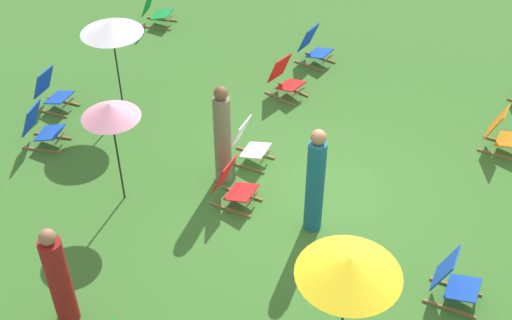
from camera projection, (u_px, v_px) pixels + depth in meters
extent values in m
plane|color=#386B28|center=(322.00, 201.00, 11.24)|extent=(40.00, 40.00, 0.00)
cube|color=olive|center=(42.00, 150.00, 12.27)|extent=(0.17, 0.75, 0.04)
cube|color=olive|center=(53.00, 136.00, 12.60)|extent=(0.17, 0.75, 0.04)
cube|color=#1947B7|center=(50.00, 133.00, 12.26)|extent=(0.55, 0.51, 0.13)
cube|color=#1947B7|center=(31.00, 118.00, 12.14)|extent=(0.52, 0.33, 0.57)
cylinder|color=olive|center=(61.00, 137.00, 12.27)|extent=(0.44, 0.11, 0.03)
cube|color=olive|center=(156.00, 28.00, 15.84)|extent=(0.16, 0.76, 0.04)
cube|color=olive|center=(162.00, 19.00, 16.17)|extent=(0.16, 0.76, 0.04)
cube|color=#148C38|center=(162.00, 14.00, 15.83)|extent=(0.55, 0.51, 0.13)
cube|color=#148C38|center=(149.00, 2.00, 15.70)|extent=(0.51, 0.32, 0.57)
cylinder|color=olive|center=(170.00, 18.00, 15.83)|extent=(0.44, 0.10, 0.03)
cube|color=olive|center=(310.00, 66.00, 14.51)|extent=(0.19, 0.75, 0.04)
cube|color=olive|center=(320.00, 58.00, 14.79)|extent=(0.19, 0.75, 0.04)
cube|color=#1947B7|center=(320.00, 53.00, 14.45)|extent=(0.56, 0.52, 0.13)
cube|color=#1947B7|center=(308.00, 37.00, 14.40)|extent=(0.52, 0.34, 0.57)
cylinder|color=olive|center=(328.00, 59.00, 14.40)|extent=(0.44, 0.12, 0.03)
cube|color=olive|center=(280.00, 99.00, 13.56)|extent=(0.26, 0.74, 0.04)
cube|color=olive|center=(293.00, 89.00, 13.81)|extent=(0.26, 0.74, 0.04)
cube|color=red|center=(291.00, 85.00, 13.48)|extent=(0.59, 0.56, 0.13)
cube|color=red|center=(279.00, 68.00, 13.45)|extent=(0.53, 0.38, 0.57)
cylinder|color=olive|center=(299.00, 92.00, 13.42)|extent=(0.43, 0.16, 0.03)
cube|color=olive|center=(245.00, 167.00, 11.90)|extent=(0.05, 0.76, 0.04)
cube|color=olive|center=(255.00, 153.00, 12.21)|extent=(0.05, 0.76, 0.04)
cube|color=white|center=(255.00, 150.00, 11.86)|extent=(0.49, 0.44, 0.13)
cube|color=white|center=(240.00, 133.00, 11.78)|extent=(0.49, 0.26, 0.57)
cylinder|color=olive|center=(266.00, 156.00, 11.84)|extent=(0.44, 0.04, 0.03)
cube|color=olive|center=(51.00, 113.00, 13.17)|extent=(0.05, 0.76, 0.04)
cube|color=olive|center=(64.00, 101.00, 13.49)|extent=(0.05, 0.76, 0.04)
cube|color=#1947B7|center=(59.00, 97.00, 13.14)|extent=(0.49, 0.44, 0.13)
cube|color=#1947B7|center=(44.00, 82.00, 13.05)|extent=(0.48, 0.26, 0.57)
cylinder|color=olive|center=(68.00, 103.00, 13.13)|extent=(0.44, 0.04, 0.03)
cube|color=olive|center=(230.00, 210.00, 11.05)|extent=(0.07, 0.76, 0.04)
cube|color=olive|center=(242.00, 194.00, 11.36)|extent=(0.07, 0.76, 0.04)
cube|color=red|center=(241.00, 192.00, 11.01)|extent=(0.50, 0.45, 0.13)
cube|color=red|center=(225.00, 174.00, 10.94)|extent=(0.49, 0.27, 0.57)
cylinder|color=olive|center=(252.00, 199.00, 10.99)|extent=(0.44, 0.05, 0.03)
cube|color=olive|center=(498.00, 155.00, 12.15)|extent=(0.11, 0.76, 0.04)
cube|color=olive|center=(504.00, 142.00, 12.45)|extent=(0.11, 0.76, 0.04)
cube|color=orange|center=(510.00, 140.00, 12.10)|extent=(0.52, 0.48, 0.13)
cube|color=orange|center=(497.00, 122.00, 12.04)|extent=(0.50, 0.29, 0.57)
cube|color=olive|center=(449.00, 309.00, 9.50)|extent=(0.05, 0.76, 0.04)
cube|color=olive|center=(456.00, 287.00, 9.80)|extent=(0.05, 0.76, 0.04)
cube|color=#1947B7|center=(463.00, 288.00, 9.46)|extent=(0.49, 0.44, 0.13)
cube|color=#1947B7|center=(445.00, 268.00, 9.38)|extent=(0.49, 0.26, 0.57)
cylinder|color=olive|center=(476.00, 296.00, 9.44)|extent=(0.44, 0.04, 0.03)
cylinder|color=black|center=(117.00, 69.00, 12.62)|extent=(0.03, 0.03, 1.96)
cone|color=white|center=(111.00, 27.00, 12.06)|extent=(1.14, 1.14, 0.25)
cylinder|color=black|center=(117.00, 154.00, 10.71)|extent=(0.03, 0.03, 1.88)
cone|color=pink|center=(110.00, 110.00, 10.18)|extent=(0.91, 0.91, 0.24)
cylinder|color=black|center=(344.00, 310.00, 8.36)|extent=(0.03, 0.03, 1.83)
cone|color=yellow|center=(349.00, 267.00, 7.84)|extent=(1.28, 1.28, 0.27)
cylinder|color=#72664C|center=(223.00, 141.00, 11.15)|extent=(0.39, 0.39, 1.67)
sphere|color=brown|center=(221.00, 93.00, 10.55)|extent=(0.23, 0.23, 0.23)
cylinder|color=maroon|center=(60.00, 282.00, 8.93)|extent=(0.32, 0.32, 1.50)
sphere|color=#936647|center=(47.00, 237.00, 8.39)|extent=(0.22, 0.22, 0.22)
cylinder|color=#195972|center=(315.00, 187.00, 10.26)|extent=(0.40, 0.40, 1.68)
sphere|color=#936647|center=(319.00, 137.00, 9.66)|extent=(0.23, 0.23, 0.23)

